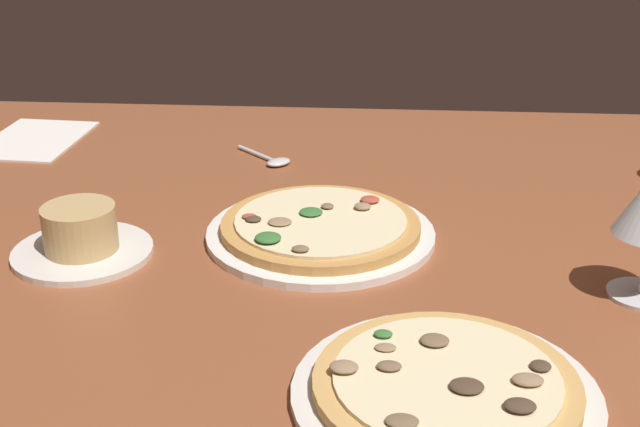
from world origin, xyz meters
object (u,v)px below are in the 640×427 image
pizza_side (446,389)px  paper_menu (34,140)px  ramekin_on_saucer (81,237)px  pizza_main (318,229)px  spoon (272,160)px

pizza_side → paper_menu: 92.42cm
pizza_side → ramekin_on_saucer: ramekin_on_saucer is taller
pizza_main → pizza_side: size_ratio=1.03×
paper_menu → spoon: (-40.45, 7.65, 0.30)cm
ramekin_on_saucer → paper_menu: 46.65cm
pizza_main → spoon: bearing=-71.2°
ramekin_on_saucer → paper_menu: bearing=-62.1°
pizza_main → paper_menu: pizza_main is taller
pizza_main → paper_menu: (49.52, -34.32, -1.05)cm
paper_menu → spoon: bearing=172.9°
ramekin_on_saucer → spoon: bearing=-119.1°
pizza_side → paper_menu: size_ratio=1.34×
spoon → pizza_main: bearing=108.8°
paper_menu → spoon: spoon is taller
paper_menu → spoon: size_ratio=2.11×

